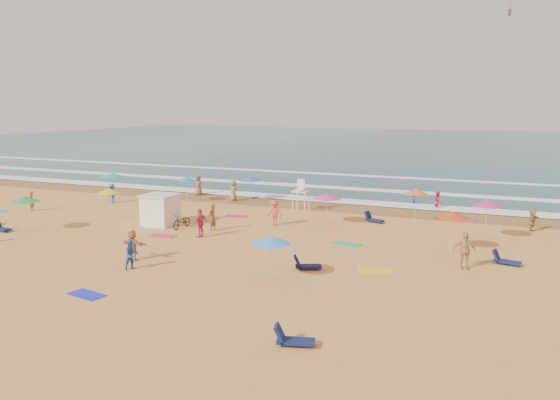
% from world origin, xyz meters
% --- Properties ---
extents(ground, '(220.00, 220.00, 0.00)m').
position_xyz_m(ground, '(0.00, 0.00, 0.00)').
color(ground, gold).
rests_on(ground, ground).
extents(ocean, '(220.00, 140.00, 0.18)m').
position_xyz_m(ocean, '(0.00, 84.00, 0.00)').
color(ocean, '#0C4756').
rests_on(ocean, ground).
extents(wet_sand, '(220.00, 220.00, 0.00)m').
position_xyz_m(wet_sand, '(0.00, 12.50, 0.01)').
color(wet_sand, olive).
rests_on(wet_sand, ground).
extents(surf_foam, '(200.00, 18.70, 0.05)m').
position_xyz_m(surf_foam, '(0.00, 21.32, 0.10)').
color(surf_foam, white).
rests_on(surf_foam, ground).
extents(cabana, '(2.00, 2.00, 2.00)m').
position_xyz_m(cabana, '(-4.82, 1.60, 1.00)').
color(cabana, white).
rests_on(cabana, ground).
extents(cabana_roof, '(2.20, 2.20, 0.12)m').
position_xyz_m(cabana_roof, '(-4.82, 1.60, 2.06)').
color(cabana_roof, silver).
rests_on(cabana_roof, cabana).
extents(bicycle, '(0.76, 1.84, 0.94)m').
position_xyz_m(bicycle, '(-2.92, 1.30, 0.47)').
color(bicycle, black).
rests_on(bicycle, ground).
extents(lifeguard_stand, '(1.20, 1.20, 2.10)m').
position_xyz_m(lifeguard_stand, '(2.33, 9.99, 1.05)').
color(lifeguard_stand, white).
rests_on(lifeguard_stand, ground).
extents(beach_umbrellas, '(44.02, 30.17, 0.77)m').
position_xyz_m(beach_umbrellas, '(2.04, 1.60, 2.10)').
color(beach_umbrellas, '#E03190').
rests_on(beach_umbrellas, ground).
extents(loungers, '(45.82, 21.58, 0.34)m').
position_xyz_m(loungers, '(8.82, -3.49, 0.17)').
color(loungers, '#101D51').
rests_on(loungers, ground).
extents(towels, '(35.67, 29.39, 0.03)m').
position_xyz_m(towels, '(-3.32, -1.64, 0.01)').
color(towels, '#C31849').
rests_on(towels, ground).
extents(beachgoers, '(45.99, 25.26, 2.15)m').
position_xyz_m(beachgoers, '(1.00, 4.23, 0.82)').
color(beachgoers, tan).
rests_on(beachgoers, ground).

